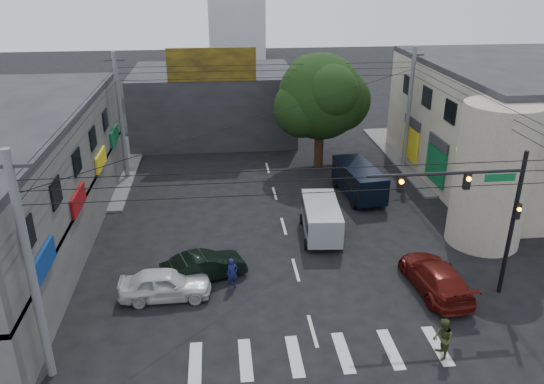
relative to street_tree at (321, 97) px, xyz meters
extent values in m
plane|color=black|center=(-4.00, -17.00, -5.47)|extent=(160.00, 160.00, 0.00)
cube|color=#514F4C|center=(-22.00, 1.00, -5.40)|extent=(16.00, 16.00, 0.15)
cube|color=#514F4C|center=(14.00, 1.00, -5.40)|extent=(16.00, 16.00, 0.15)
cube|color=gray|center=(14.00, -4.00, -1.47)|extent=(14.00, 18.00, 8.00)
cylinder|color=gray|center=(7.00, -13.00, -1.47)|extent=(4.00, 4.00, 8.00)
cube|color=#232326|center=(-8.00, 9.00, -2.47)|extent=(14.00, 10.00, 6.00)
cube|color=olive|center=(-8.00, 4.10, 1.83)|extent=(7.00, 0.30, 2.60)
cylinder|color=black|center=(0.00, 0.00, -3.27)|extent=(0.70, 0.70, 4.40)
sphere|color=black|center=(0.00, 0.00, 0.03)|extent=(6.40, 6.40, 6.40)
cylinder|color=black|center=(5.50, -18.00, -1.87)|extent=(0.20, 0.20, 7.20)
cylinder|color=black|center=(2.00, -18.00, 0.83)|extent=(7.00, 0.14, 0.14)
cube|color=black|center=(3.00, -18.00, 0.43)|extent=(0.28, 0.22, 0.75)
cube|color=black|center=(0.00, -18.00, 0.43)|extent=(0.28, 0.22, 0.75)
sphere|color=orange|center=(3.00, -18.14, 0.58)|extent=(0.20, 0.20, 0.20)
sphere|color=orange|center=(0.00, -18.14, 0.58)|extent=(0.20, 0.20, 0.20)
cube|color=#0C5A2C|center=(4.50, -18.00, 0.53)|extent=(1.40, 0.06, 0.35)
cylinder|color=#59595B|center=(-14.50, -21.50, -0.87)|extent=(0.32, 0.32, 9.20)
cylinder|color=#59595B|center=(-14.50, -1.00, -0.87)|extent=(0.32, 0.32, 9.20)
cylinder|color=#59595B|center=(6.50, -1.00, -0.87)|extent=(0.32, 0.32, 9.20)
imported|color=black|center=(-8.70, -15.29, -4.78)|extent=(4.04, 5.10, 1.39)
imported|color=silver|center=(-10.50, -16.77, -4.74)|extent=(1.79, 4.33, 1.47)
imported|color=#4F0F0B|center=(2.42, -17.50, -4.73)|extent=(2.77, 5.41, 1.49)
imported|color=#131745|center=(-7.31, -16.27, -4.68)|extent=(0.86, 0.81, 1.58)
imported|color=#373E1C|center=(0.83, -22.18, -4.57)|extent=(0.94, 0.77, 1.80)
camera|label=1|loc=(-7.72, -38.35, 9.15)|focal=35.00mm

